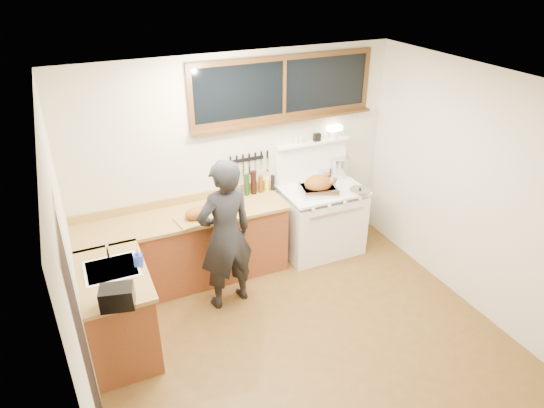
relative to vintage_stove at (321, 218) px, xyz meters
name	(u,v)px	position (x,y,z in m)	size (l,w,h in m)	color
ground_plane	(301,338)	(-1.00, -1.41, -0.48)	(4.00, 3.50, 0.02)	#533816
room_shell	(306,196)	(-1.00, -1.41, 1.18)	(4.10, 3.60, 2.65)	beige
counter_back	(185,248)	(-1.80, 0.04, -0.01)	(2.44, 0.64, 1.00)	brown
counter_left	(118,311)	(-2.70, -0.79, -0.02)	(0.64, 1.09, 0.90)	brown
sink_unit	(112,274)	(-2.68, -0.71, 0.38)	(0.50, 0.45, 0.37)	white
vintage_stove	(321,218)	(0.00, 0.00, 0.00)	(1.02, 0.74, 1.60)	white
back_window	(284,95)	(-0.40, 0.31, 1.60)	(2.32, 0.13, 0.77)	black
left_doorway	(87,354)	(-2.99, -1.96, 0.62)	(0.02, 1.04, 2.17)	black
knife_strip	(248,160)	(-0.88, 0.32, 0.84)	(0.52, 0.03, 0.28)	black
man	(226,236)	(-1.48, -0.54, 0.41)	(0.70, 0.52, 1.75)	black
soap_bottle	(138,258)	(-2.43, -0.76, 0.52)	(0.10, 0.10, 0.18)	blue
toaster	(117,297)	(-2.70, -1.29, 0.53)	(0.31, 0.25, 0.19)	black
cutting_board	(196,215)	(-1.68, -0.12, 0.49)	(0.49, 0.40, 0.15)	olive
roast_turkey	(318,186)	(-0.13, -0.11, 0.53)	(0.49, 0.40, 0.25)	silver
stockpot	(339,166)	(0.39, 0.26, 0.56)	(0.36, 0.36, 0.26)	silver
saucepan	(324,173)	(0.18, 0.28, 0.49)	(0.19, 0.29, 0.12)	silver
pot_lid	(360,190)	(0.39, -0.26, 0.44)	(0.34, 0.34, 0.04)	silver
coffee_tin	(235,194)	(-1.11, 0.17, 0.50)	(0.11, 0.10, 0.14)	maroon
pitcher	(227,194)	(-1.19, 0.21, 0.51)	(0.09, 0.09, 0.15)	white
bottle_cluster	(257,184)	(-0.80, 0.22, 0.56)	(0.41, 0.07, 0.30)	black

